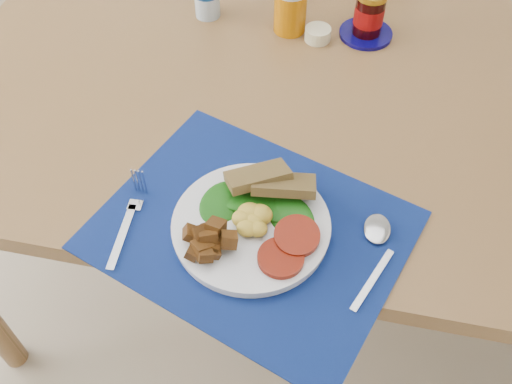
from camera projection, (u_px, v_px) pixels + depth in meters
The scene contains 10 objects.
ground at pixel (255, 338), 1.63m from camera, with size 4.00×4.00×0.00m, color tan.
table at pixel (273, 121), 1.24m from camera, with size 1.40×0.90×0.75m.
chair_far at pixel (334, 8), 1.72m from camera, with size 0.46×0.45×1.07m.
placemat at pixel (251, 230), 0.95m from camera, with size 0.49×0.38×0.00m, color black.
breakfast_plate at pixel (248, 224), 0.93m from camera, with size 0.26×0.26×0.06m.
fork at pixel (131, 216), 0.96m from camera, with size 0.03×0.19×0.00m.
spoon at pixel (376, 244), 0.93m from camera, with size 0.06×0.19×0.01m.
juice_glass at pixel (290, 10), 1.27m from camera, with size 0.07×0.07×0.10m, color #BF6905.
ramekin at pixel (318, 34), 1.27m from camera, with size 0.06×0.06×0.03m, color beige.
jam_on_saucer at pixel (369, 17), 1.26m from camera, with size 0.12×0.12×0.11m.
Camera 1 is at (0.15, -0.69, 1.53)m, focal length 40.00 mm.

